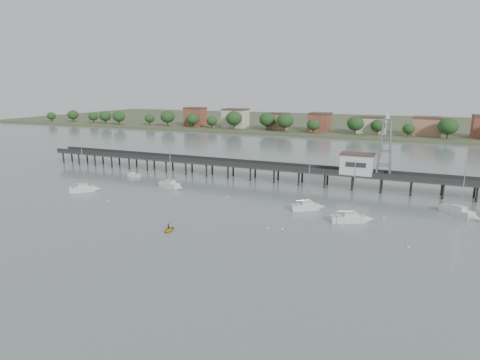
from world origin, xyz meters
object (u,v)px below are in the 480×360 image
object	(u,v)px
sailboat_c	(311,207)
sailboat_e	(464,214)
sailboat_a	(88,189)
pier	(264,167)
lattice_tower	(385,148)
sailboat_d	(356,219)
sailboat_b	(173,186)
yellow_dinghy	(169,231)
white_tender	(134,175)

from	to	relation	value
sailboat_c	sailboat_e	distance (m)	30.78
sailboat_a	pier	bearing A→B (deg)	-1.75
lattice_tower	sailboat_d	bearing A→B (deg)	-96.77
sailboat_d	sailboat_b	xyz separation A→B (m)	(-47.37, 8.97, 0.00)
sailboat_c	sailboat_e	world-z (taller)	sailboat_e
sailboat_e	yellow_dinghy	bearing A→B (deg)	-108.10
sailboat_a	sailboat_b	bearing A→B (deg)	-7.94
sailboat_e	yellow_dinghy	size ratio (longest dim) A/B	4.60
sailboat_e	sailboat_d	size ratio (longest dim) A/B	1.03
lattice_tower	sailboat_a	world-z (taller)	lattice_tower
lattice_tower	sailboat_e	bearing A→B (deg)	-41.64
sailboat_d	white_tender	distance (m)	67.46
sailboat_e	sailboat_d	xyz separation A→B (m)	(-19.96, -11.68, 0.00)
sailboat_c	white_tender	xyz separation A→B (m)	(-55.51, 11.89, -0.22)
lattice_tower	sailboat_c	size ratio (longest dim) A/B	1.33
pier	white_tender	size ratio (longest dim) A/B	41.03
white_tender	sailboat_b	bearing A→B (deg)	-19.81
lattice_tower	sailboat_a	xyz separation A→B (m)	(-68.73, -28.82, -10.45)
pier	sailboat_c	world-z (taller)	sailboat_c
sailboat_c	sailboat_a	world-z (taller)	sailboat_c
lattice_tower	white_tender	xyz separation A→B (m)	(-68.62, -10.33, -10.67)
sailboat_c	sailboat_b	distance (m)	37.70
sailboat_d	sailboat_a	xyz separation A→B (m)	(-65.57, -2.21, 0.01)
pier	yellow_dinghy	world-z (taller)	pier
sailboat_e	white_tender	size ratio (longest dim) A/B	3.63
sailboat_e	sailboat_b	size ratio (longest dim) A/B	1.08
lattice_tower	sailboat_b	size ratio (longest dim) A/B	1.26
sailboat_d	sailboat_c	bearing A→B (deg)	130.48
sailboat_c	sailboat_d	world-z (taller)	sailboat_d
pier	sailboat_b	xyz separation A→B (m)	(-19.03, -17.65, -3.15)
sailboat_c	sailboat_e	bearing A→B (deg)	-20.86
pier	sailboat_b	bearing A→B (deg)	-137.16
sailboat_d	sailboat_e	bearing A→B (deg)	4.64
sailboat_c	yellow_dinghy	bearing A→B (deg)	-167.21
sailboat_d	yellow_dinghy	world-z (taller)	sailboat_d
sailboat_b	pier	bearing A→B (deg)	58.01
lattice_tower	sailboat_c	distance (m)	27.84
pier	sailboat_b	world-z (taller)	sailboat_b
sailboat_c	sailboat_e	xyz separation A→B (m)	(29.90, 7.29, -0.01)
sailboat_e	lattice_tower	bearing A→B (deg)	179.60
sailboat_e	yellow_dinghy	world-z (taller)	sailboat_e
sailboat_c	sailboat_d	distance (m)	10.88
pier	sailboat_a	world-z (taller)	sailboat_a
lattice_tower	sailboat_d	distance (m)	28.77
sailboat_e	sailboat_d	bearing A→B (deg)	-108.41
pier	sailboat_d	bearing A→B (deg)	-43.20
sailboat_e	sailboat_a	size ratio (longest dim) A/B	1.16
sailboat_b	sailboat_d	bearing A→B (deg)	4.45
pier	sailboat_c	xyz separation A→B (m)	(18.39, -22.22, -3.14)
sailboat_b	white_tender	bearing A→B (deg)	173.15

